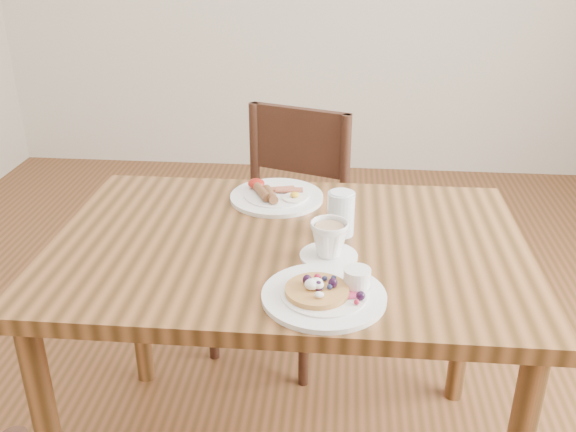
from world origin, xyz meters
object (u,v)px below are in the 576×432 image
Objects in this scene: breakfast_plate at (275,195)px; water_glass at (341,214)px; teacup_saucer at (329,241)px; chair_far at (284,222)px; pancake_plate at (326,292)px; dining_table at (288,275)px.

water_glass is (0.19, -0.21, 0.05)m from breakfast_plate.
teacup_saucer is 1.22× the size of water_glass.
pancake_plate is at bearing 120.45° from chair_far.
breakfast_plate is at bearing 133.00° from water_glass.
breakfast_plate is 1.93× the size of teacup_saucer.
pancake_plate is (0.18, -0.89, 0.27)m from chair_far.
water_glass is at bearing -47.00° from breakfast_plate.
pancake_plate is 0.54m from breakfast_plate.
chair_far reaches higher than teacup_saucer.
pancake_plate is 1.93× the size of teacup_saucer.
pancake_plate is at bearing -67.52° from dining_table.
breakfast_plate reaches higher than dining_table.
dining_table is at bearing 115.61° from chair_far.
chair_far is 0.80m from teacup_saucer.
dining_table is at bearing -76.75° from breakfast_plate.
teacup_saucer is 0.13m from water_glass.
chair_far is (-0.07, 0.64, -0.16)m from dining_table.
water_glass reaches higher than teacup_saucer.
chair_far is 0.69m from water_glass.
pancake_plate is 0.31m from water_glass.
dining_table is at bearing 112.48° from pancake_plate.
chair_far reaches higher than dining_table.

